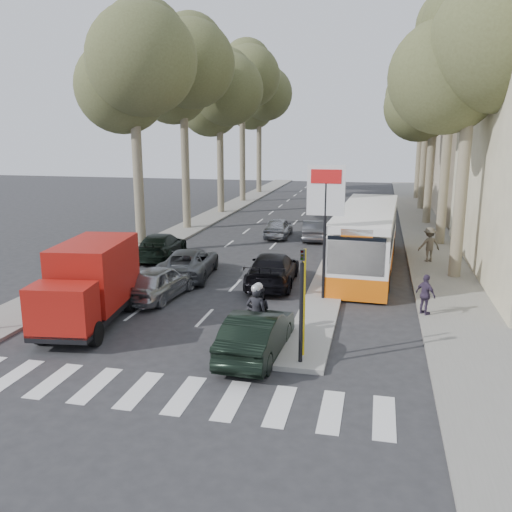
{
  "coord_description": "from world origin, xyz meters",
  "views": [
    {
      "loc": [
        5.3,
        -16.49,
        6.88
      ],
      "look_at": [
        0.23,
        5.8,
        1.6
      ],
      "focal_mm": 38.0,
      "sensor_mm": 36.0,
      "label": 1
    }
  ],
  "objects_px": {
    "dark_hatchback": "(257,334)",
    "motorcycle": "(257,313)",
    "red_truck": "(90,282)",
    "silver_hatchback": "(159,282)",
    "city_bus": "(367,237)"
  },
  "relations": [
    {
      "from": "dark_hatchback",
      "to": "red_truck",
      "type": "relative_size",
      "value": 0.76
    },
    {
      "from": "silver_hatchback",
      "to": "motorcycle",
      "type": "distance_m",
      "value": 6.1
    },
    {
      "from": "red_truck",
      "to": "motorcycle",
      "type": "bearing_deg",
      "value": -8.24
    },
    {
      "from": "motorcycle",
      "to": "dark_hatchback",
      "type": "bearing_deg",
      "value": -79.08
    },
    {
      "from": "city_bus",
      "to": "motorcycle",
      "type": "distance_m",
      "value": 11.08
    },
    {
      "from": "dark_hatchback",
      "to": "motorcycle",
      "type": "relative_size",
      "value": 1.88
    },
    {
      "from": "dark_hatchback",
      "to": "motorcycle",
      "type": "distance_m",
      "value": 1.46
    },
    {
      "from": "silver_hatchback",
      "to": "motorcycle",
      "type": "height_order",
      "value": "motorcycle"
    },
    {
      "from": "dark_hatchback",
      "to": "motorcycle",
      "type": "height_order",
      "value": "motorcycle"
    },
    {
      "from": "red_truck",
      "to": "motorcycle",
      "type": "xyz_separation_m",
      "value": [
        6.2,
        -0.07,
        -0.66
      ]
    },
    {
      "from": "city_bus",
      "to": "motorcycle",
      "type": "relative_size",
      "value": 5.24
    },
    {
      "from": "silver_hatchback",
      "to": "red_truck",
      "type": "distance_m",
      "value": 3.73
    },
    {
      "from": "silver_hatchback",
      "to": "city_bus",
      "type": "distance_m",
      "value": 10.93
    },
    {
      "from": "silver_hatchback",
      "to": "city_bus",
      "type": "bearing_deg",
      "value": -132.68
    },
    {
      "from": "red_truck",
      "to": "silver_hatchback",
      "type": "bearing_deg",
      "value": 63.02
    }
  ]
}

